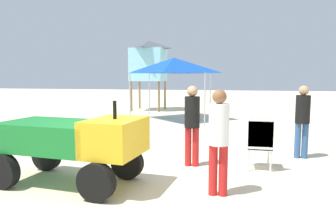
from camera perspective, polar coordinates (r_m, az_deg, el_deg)
The scene contains 10 objects.
ground at distance 5.28m, azimuth -7.04°, elevation -14.53°, with size 80.00×80.00×0.00m, color beige.
utility_cart at distance 5.64m, azimuth -17.00°, elevation -5.07°, with size 2.66×1.53×1.50m.
stacked_plastic_chairs at distance 6.52m, azimuth 16.62°, elevation -4.72°, with size 0.48×0.48×1.11m.
surfboard_pile at distance 9.67m, azimuth -20.20°, elevation -4.48°, with size 2.38×0.76×0.24m.
lifeguard_near_left at distance 7.78m, azimuth 23.57°, elevation -0.81°, with size 0.32×0.32×1.69m.
lifeguard_near_center at distance 6.51m, azimuth 4.47°, elevation -1.52°, with size 0.32×0.32×1.71m.
lifeguard_near_right at distance 4.93m, azimuth 9.35°, elevation -4.25°, with size 0.32×0.32×1.70m.
popup_canopy at distance 13.74m, azimuth 1.04°, elevation 8.58°, with size 3.09×3.09×2.74m.
lifeguard_tower at distance 17.66m, azimuth -3.63°, elevation 9.43°, with size 1.98×1.98×3.92m.
traffic_cone_near at distance 9.44m, azimuth -7.14°, elevation -3.69°, with size 0.32×0.32×0.46m, color orange.
Camera 1 is at (1.60, -4.66, 1.89)m, focal length 33.02 mm.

